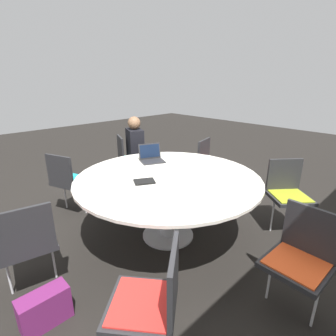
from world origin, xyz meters
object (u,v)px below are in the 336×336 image
(chair_2, at_px, (27,240))
(person_0, at_px, (136,148))
(chair_0, at_px, (128,156))
(chair_1, at_px, (68,178))
(chair_3, at_px, (152,297))
(chair_5, at_px, (288,190))
(laptop, at_px, (151,157))
(chair_6, at_px, (211,162))
(handbag, at_px, (45,309))
(chair_4, at_px, (301,254))
(spiral_notebook, at_px, (144,181))

(chair_2, height_order, person_0, person_0)
(chair_0, height_order, chair_1, same)
(chair_2, height_order, chair_3, same)
(chair_5, height_order, laptop, laptop)
(chair_6, distance_m, handbag, 2.95)
(chair_3, xyz_separation_m, laptop, (-1.31, -1.54, 0.29))
(chair_2, relative_size, chair_5, 1.00)
(chair_1, relative_size, chair_4, 1.00)
(chair_2, bearing_deg, chair_1, 63.21)
(chair_1, height_order, chair_5, same)
(laptop, relative_size, spiral_notebook, 1.45)
(chair_1, distance_m, person_0, 1.19)
(chair_4, relative_size, spiral_notebook, 3.36)
(chair_0, distance_m, chair_2, 2.50)
(chair_6, relative_size, laptop, 2.32)
(chair_3, bearing_deg, chair_6, -9.52)
(chair_5, xyz_separation_m, handbag, (2.64, -0.66, -0.37))
(chair_4, bearing_deg, person_0, -9.79)
(chair_3, distance_m, handbag, 0.95)
(chair_1, relative_size, chair_3, 1.00)
(chair_3, height_order, handbag, chair_3)
(person_0, distance_m, spiral_notebook, 1.60)
(laptop, bearing_deg, chair_5, -34.32)
(chair_1, relative_size, handbag, 2.39)
(chair_0, relative_size, chair_4, 1.00)
(chair_6, bearing_deg, chair_5, 65.33)
(chair_4, bearing_deg, chair_6, -33.69)
(chair_0, height_order, handbag, chair_0)
(person_0, bearing_deg, chair_6, 62.74)
(chair_0, bearing_deg, chair_1, -52.63)
(chair_5, relative_size, chair_6, 1.00)
(person_0, bearing_deg, spiral_notebook, -10.97)
(chair_1, height_order, chair_2, same)
(chair_6, relative_size, spiral_notebook, 3.36)
(chair_4, relative_size, handbag, 2.39)
(chair_1, bearing_deg, chair_4, -8.56)
(laptop, bearing_deg, chair_0, 93.45)
(chair_3, relative_size, person_0, 0.71)
(laptop, bearing_deg, handbag, -132.62)
(chair_2, relative_size, handbag, 2.39)
(chair_5, height_order, spiral_notebook, chair_5)
(chair_0, relative_size, chair_6, 1.00)
(chair_4, relative_size, laptop, 2.32)
(chair_4, xyz_separation_m, laptop, (-0.23, -2.01, 0.29))
(chair_0, relative_size, person_0, 0.71)
(chair_5, relative_size, laptop, 2.32)
(chair_4, distance_m, person_0, 2.88)
(chair_3, bearing_deg, chair_1, 38.11)
(chair_3, distance_m, chair_4, 1.18)
(chair_2, height_order, spiral_notebook, chair_2)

